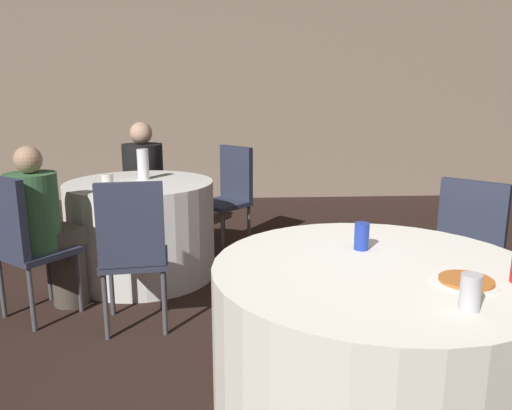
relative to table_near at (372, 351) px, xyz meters
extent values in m
cube|color=gray|center=(-0.05, 4.89, 1.02)|extent=(16.00, 0.06, 2.80)
cylinder|color=white|center=(0.00, 0.00, 0.00)|extent=(1.34, 1.34, 0.76)
cylinder|color=white|center=(-1.28, 1.97, 0.00)|extent=(1.14, 1.14, 0.76)
cube|color=#2D3347|center=(0.69, 0.71, 0.05)|extent=(0.57, 0.57, 0.04)
cube|color=#2D3347|center=(0.82, 0.84, 0.32)|extent=(0.31, 0.30, 0.49)
cylinder|color=#4C4C51|center=(0.69, 0.47, -0.17)|extent=(0.03, 0.03, 0.41)
cylinder|color=#4C4C51|center=(0.45, 0.71, -0.17)|extent=(0.03, 0.03, 0.41)
cylinder|color=#4C4C51|center=(0.93, 0.71, -0.17)|extent=(0.03, 0.03, 0.41)
cylinder|color=#4C4C51|center=(0.69, 0.95, -0.17)|extent=(0.03, 0.03, 0.41)
cube|color=#2D3347|center=(-1.18, 1.08, 0.05)|extent=(0.44, 0.44, 0.04)
cube|color=#2D3347|center=(-1.15, 0.90, 0.32)|extent=(0.38, 0.09, 0.49)
cylinder|color=#4C4C51|center=(-1.37, 1.23, -0.17)|extent=(0.03, 0.03, 0.41)
cylinder|color=#4C4C51|center=(-1.03, 1.27, -0.17)|extent=(0.03, 0.03, 0.41)
cylinder|color=#4C4C51|center=(-1.32, 0.89, -0.17)|extent=(0.03, 0.03, 0.41)
cylinder|color=#4C4C51|center=(-0.99, 0.93, -0.17)|extent=(0.03, 0.03, 0.41)
cube|color=#2D3347|center=(-1.40, 2.85, 0.05)|extent=(0.45, 0.45, 0.04)
cube|color=#2D3347|center=(-1.42, 3.03, 0.32)|extent=(0.38, 0.10, 0.49)
cylinder|color=#4C4C51|center=(-1.21, 2.71, -0.17)|extent=(0.03, 0.03, 0.41)
cylinder|color=#4C4C51|center=(-1.54, 2.66, -0.17)|extent=(0.03, 0.03, 0.41)
cylinder|color=#4C4C51|center=(-1.25, 3.04, -0.17)|extent=(0.03, 0.03, 0.41)
cylinder|color=#4C4C51|center=(-1.59, 3.00, -0.17)|extent=(0.03, 0.03, 0.41)
cube|color=#2D3347|center=(-0.64, 2.59, 0.05)|extent=(0.57, 0.57, 0.04)
cube|color=#2D3347|center=(-0.51, 2.72, 0.32)|extent=(0.30, 0.31, 0.49)
cylinder|color=#4C4C51|center=(-0.65, 2.35, -0.17)|extent=(0.03, 0.03, 0.41)
cylinder|color=#4C4C51|center=(-0.88, 2.59, -0.17)|extent=(0.03, 0.03, 0.41)
cylinder|color=#4C4C51|center=(-0.40, 2.59, -0.17)|extent=(0.03, 0.03, 0.41)
cylinder|color=#4C4C51|center=(-0.64, 2.83, -0.17)|extent=(0.03, 0.03, 0.41)
cube|color=#2D3347|center=(-1.83, 1.26, 0.05)|extent=(0.56, 0.56, 0.04)
cube|color=#2D3347|center=(-1.94, 1.12, 0.32)|extent=(0.33, 0.27, 0.49)
cylinder|color=#4C4C51|center=(-1.86, 1.50, -0.17)|extent=(0.03, 0.03, 0.41)
cylinder|color=#4C4C51|center=(-1.59, 1.29, -0.17)|extent=(0.03, 0.03, 0.41)
cylinder|color=#4C4C51|center=(-2.07, 1.23, -0.17)|extent=(0.03, 0.03, 0.41)
cylinder|color=#4C4C51|center=(-1.80, 1.03, -0.17)|extent=(0.03, 0.03, 0.41)
cylinder|color=#33384C|center=(-1.37, 2.63, -0.15)|extent=(0.24, 0.24, 0.45)
cube|color=#33384C|center=(-1.38, 2.74, 0.12)|extent=(0.39, 0.36, 0.12)
cylinder|color=black|center=(-1.40, 2.85, 0.33)|extent=(0.37, 0.37, 0.51)
sphere|color=tan|center=(-1.40, 2.85, 0.68)|extent=(0.21, 0.21, 0.21)
cylinder|color=#4C4238|center=(-1.69, 1.44, -0.15)|extent=(0.24, 0.24, 0.45)
cube|color=#4C4238|center=(-1.76, 1.35, 0.12)|extent=(0.43, 0.44, 0.12)
cylinder|color=#38663D|center=(-1.83, 1.26, 0.32)|extent=(0.32, 0.32, 0.49)
sphere|color=tan|center=(-1.83, 1.26, 0.65)|extent=(0.17, 0.17, 0.17)
cylinder|color=white|center=(0.27, -0.21, 0.38)|extent=(0.23, 0.23, 0.01)
cylinder|color=#BC6628|center=(0.27, -0.21, 0.39)|extent=(0.19, 0.19, 0.01)
cylinder|color=#1E38A5|center=(-0.01, 0.21, 0.44)|extent=(0.07, 0.07, 0.12)
cylinder|color=silver|center=(0.17, -0.43, 0.44)|extent=(0.07, 0.07, 0.12)
cylinder|color=white|center=(-1.26, 2.08, 0.50)|extent=(0.09, 0.09, 0.24)
cylinder|color=silver|center=(-1.48, 1.81, 0.43)|extent=(0.09, 0.09, 0.09)
camera|label=1|loc=(-0.60, -1.88, 1.07)|focal=35.00mm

